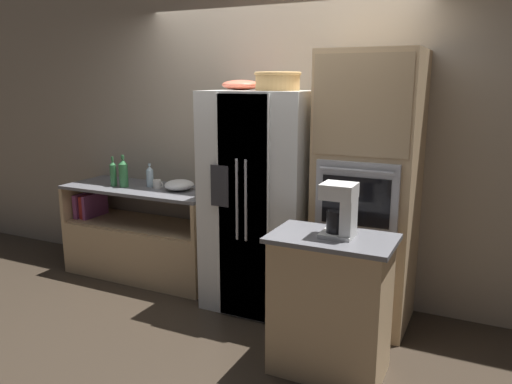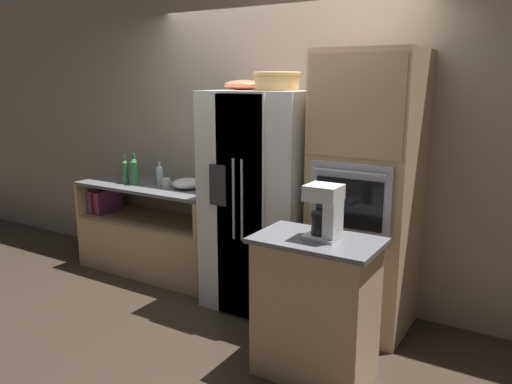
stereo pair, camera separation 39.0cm
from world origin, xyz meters
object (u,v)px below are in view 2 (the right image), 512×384
(wicker_basket, at_px, (277,80))
(fruit_bowl, at_px, (243,85))
(bottle_wide, at_px, (125,171))
(coffee_maker, at_px, (327,210))
(bottle_tall, at_px, (134,171))
(mug, at_px, (166,182))
(refrigerator, at_px, (264,201))
(wall_oven, at_px, (366,194))
(mixing_bowl, at_px, (187,183))
(bottle_short, at_px, (160,174))

(wicker_basket, distance_m, fruit_bowl, 0.38)
(bottle_wide, distance_m, coffee_maker, 2.57)
(bottle_tall, height_order, mug, bottle_tall)
(refrigerator, bearing_deg, wall_oven, 3.65)
(mixing_bowl, xyz_separation_m, coffee_maker, (1.79, -0.86, 0.18))
(mug, xyz_separation_m, mixing_bowl, (0.23, 0.03, 0.01))
(refrigerator, distance_m, coffee_maker, 1.18)
(bottle_short, bearing_deg, mixing_bowl, -1.73)
(wall_oven, bearing_deg, refrigerator, -176.35)
(refrigerator, relative_size, wall_oven, 0.86)
(bottle_short, bearing_deg, bottle_tall, -150.86)
(bottle_wide, xyz_separation_m, coffee_maker, (2.46, -0.74, 0.10))
(refrigerator, height_order, bottle_wide, refrigerator)
(mug, distance_m, coffee_maker, 2.19)
(bottle_wide, bearing_deg, wicker_basket, -1.67)
(mixing_bowl, height_order, coffee_maker, coffee_maker)
(wicker_basket, bearing_deg, coffee_maker, -43.22)
(mug, bearing_deg, bottle_wide, -168.54)
(wicker_basket, height_order, mixing_bowl, wicker_basket)
(fruit_bowl, distance_m, bottle_tall, 1.49)
(bottle_short, relative_size, mug, 2.08)
(refrigerator, bearing_deg, coffee_maker, -40.56)
(wall_oven, bearing_deg, mug, 179.40)
(refrigerator, distance_m, wicker_basket, 0.99)
(wall_oven, bearing_deg, mixing_bowl, 178.29)
(refrigerator, height_order, bottle_short, refrigerator)
(coffee_maker, bearing_deg, mixing_bowl, 154.27)
(bottle_wide, bearing_deg, bottle_short, 21.80)
(wicker_basket, xyz_separation_m, bottle_short, (-1.40, 0.18, -0.89))
(wall_oven, bearing_deg, bottle_short, 178.29)
(refrigerator, xyz_separation_m, mixing_bowl, (-0.91, 0.11, 0.03))
(mug, bearing_deg, wall_oven, -0.60)
(bottle_tall, xyz_separation_m, coffee_maker, (2.35, -0.75, 0.09))
(mixing_bowl, bearing_deg, fruit_bowl, -6.48)
(mug, bearing_deg, refrigerator, -3.78)
(refrigerator, xyz_separation_m, coffee_maker, (0.88, -0.76, 0.21))
(mug, bearing_deg, fruit_bowl, -2.92)
(bottle_tall, bearing_deg, fruit_bowl, 1.45)
(wall_oven, xyz_separation_m, mixing_bowl, (-1.76, 0.05, -0.12))
(wicker_basket, height_order, mug, wicker_basket)
(fruit_bowl, bearing_deg, wall_oven, 1.41)
(mixing_bowl, bearing_deg, refrigerator, -6.70)
(mixing_bowl, bearing_deg, coffee_maker, -25.73)
(wicker_basket, xyz_separation_m, bottle_wide, (-1.73, 0.05, -0.87))
(wicker_basket, xyz_separation_m, bottle_tall, (-1.61, 0.06, -0.86))
(fruit_bowl, bearing_deg, bottle_short, 175.08)
(coffee_maker, bearing_deg, mug, 157.60)
(wall_oven, bearing_deg, fruit_bowl, -178.59)
(refrigerator, bearing_deg, wicker_basket, -23.90)
(refrigerator, bearing_deg, mixing_bowl, 173.30)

